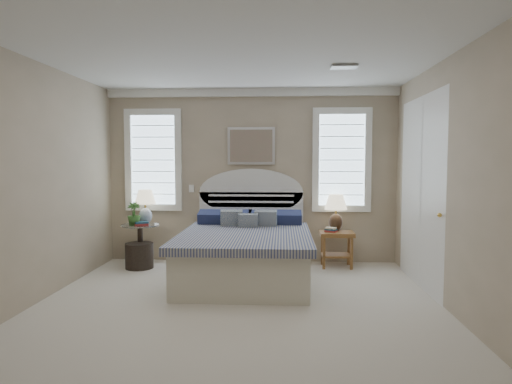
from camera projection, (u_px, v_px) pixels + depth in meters
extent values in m
cube|color=beige|center=(235.00, 313.00, 4.76)|extent=(4.50, 5.00, 0.01)
cube|color=silver|center=(234.00, 50.00, 4.57)|extent=(4.50, 5.00, 0.01)
cube|color=tan|center=(251.00, 176.00, 7.16)|extent=(4.50, 0.02, 2.70)
cube|color=tan|center=(22.00, 184.00, 4.80)|extent=(0.02, 5.00, 2.70)
cube|color=tan|center=(459.00, 185.00, 4.54)|extent=(0.02, 5.00, 2.70)
cube|color=white|center=(251.00, 92.00, 7.03)|extent=(4.50, 0.08, 0.12)
cube|color=#B2B2B2|center=(344.00, 67.00, 5.30)|extent=(0.30, 0.20, 0.02)
cube|color=white|center=(191.00, 188.00, 7.21)|extent=(0.08, 0.01, 0.12)
cube|color=silver|center=(154.00, 160.00, 7.21)|extent=(0.90, 0.06, 1.60)
cube|color=silver|center=(342.00, 160.00, 7.04)|extent=(0.90, 0.06, 1.60)
cube|color=silver|center=(251.00, 146.00, 7.08)|extent=(0.74, 0.04, 0.58)
cube|color=white|center=(421.00, 192.00, 5.74)|extent=(0.02, 1.80, 2.40)
cube|color=silver|center=(245.00, 260.00, 6.07)|extent=(1.60, 2.10, 0.55)
cube|color=navy|center=(245.00, 237.00, 6.00)|extent=(1.72, 2.15, 0.10)
cube|color=silver|center=(251.00, 227.00, 7.15)|extent=(1.62, 0.08, 1.10)
cube|color=#1D2848|center=(223.00, 218.00, 6.88)|extent=(0.75, 0.31, 0.23)
cube|color=#1D2848|center=(276.00, 218.00, 6.84)|extent=(0.75, 0.31, 0.23)
cube|color=navy|center=(232.00, 221.00, 6.65)|extent=(0.33, 0.20, 0.34)
cube|color=navy|center=(266.00, 221.00, 6.62)|extent=(0.33, 0.20, 0.34)
cube|color=navy|center=(248.00, 224.00, 6.54)|extent=(0.28, 0.14, 0.29)
cylinder|color=black|center=(141.00, 265.00, 6.90)|extent=(0.32, 0.32, 0.03)
cylinder|color=black|center=(140.00, 246.00, 6.88)|extent=(0.08, 0.08, 0.60)
cylinder|color=silver|center=(140.00, 225.00, 6.86)|extent=(0.56, 0.56, 0.02)
cube|color=#935E30|center=(337.00, 234.00, 6.79)|extent=(0.50, 0.40, 0.06)
cube|color=#935E30|center=(336.00, 255.00, 6.82)|extent=(0.44, 0.34, 0.03)
cube|color=#935E30|center=(324.00, 253.00, 6.67)|extent=(0.04, 0.04, 0.47)
cube|color=#935E30|center=(322.00, 249.00, 6.97)|extent=(0.04, 0.04, 0.47)
cube|color=#935E30|center=(352.00, 254.00, 6.65)|extent=(0.04, 0.04, 0.47)
cube|color=#935E30|center=(349.00, 250.00, 6.95)|extent=(0.04, 0.04, 0.47)
cylinder|color=black|center=(139.00, 256.00, 6.74)|extent=(0.42, 0.42, 0.37)
cylinder|color=silver|center=(146.00, 223.00, 6.98)|extent=(0.12, 0.12, 0.03)
ellipsoid|color=silver|center=(146.00, 216.00, 6.97)|extent=(0.21, 0.21, 0.25)
cylinder|color=gold|center=(145.00, 206.00, 6.96)|extent=(0.03, 0.03, 0.09)
cylinder|color=black|center=(336.00, 229.00, 6.94)|extent=(0.12, 0.12, 0.03)
ellipsoid|color=black|center=(336.00, 222.00, 6.93)|extent=(0.22, 0.22, 0.26)
cylinder|color=gold|center=(336.00, 212.00, 6.92)|extent=(0.03, 0.03, 0.09)
imported|color=#346D2B|center=(134.00, 214.00, 6.78)|extent=(0.24, 0.24, 0.34)
cube|color=#A12A28|center=(141.00, 224.00, 6.78)|extent=(0.24, 0.22, 0.03)
cube|color=navy|center=(141.00, 222.00, 6.78)|extent=(0.23, 0.20, 0.03)
cube|color=#A12A28|center=(331.00, 231.00, 6.79)|extent=(0.20, 0.18, 0.02)
cube|color=navy|center=(331.00, 230.00, 6.79)|extent=(0.19, 0.17, 0.02)
cube|color=#EDE5C3|center=(331.00, 228.00, 6.79)|extent=(0.18, 0.16, 0.02)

